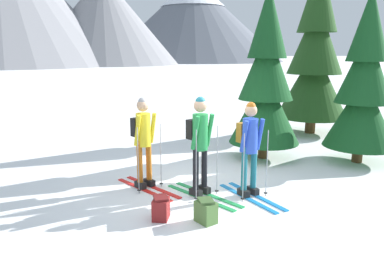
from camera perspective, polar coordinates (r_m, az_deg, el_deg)
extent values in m
plane|color=white|center=(7.49, 1.09, -8.27)|extent=(400.00, 400.00, 0.00)
cube|color=red|center=(7.65, -5.94, -7.81)|extent=(0.93, 1.48, 0.02)
cube|color=red|center=(7.52, -7.28, -8.19)|extent=(0.93, 1.48, 0.02)
cube|color=black|center=(7.70, -6.41, -7.13)|extent=(0.23, 0.28, 0.12)
cylinder|color=#B76019|center=(7.56, -6.50, -3.80)|extent=(0.11, 0.11, 0.85)
cube|color=black|center=(7.58, -7.75, -7.49)|extent=(0.23, 0.28, 0.12)
cylinder|color=#B76019|center=(7.43, -7.85, -4.11)|extent=(0.11, 0.11, 0.85)
cylinder|color=yellow|center=(7.34, -7.30, 0.72)|extent=(0.28, 0.28, 0.64)
sphere|color=tan|center=(7.26, -7.40, 4.34)|extent=(0.23, 0.23, 0.23)
sphere|color=gray|center=(7.25, -7.42, 4.88)|extent=(0.17, 0.17, 0.17)
cylinder|color=yellow|center=(7.40, -5.91, 0.98)|extent=(0.17, 0.22, 0.61)
cylinder|color=yellow|center=(7.19, -8.17, 0.59)|extent=(0.17, 0.22, 0.61)
cylinder|color=#A5A5AD|center=(7.49, -4.71, -3.18)|extent=(0.02, 0.02, 1.27)
cylinder|color=black|center=(7.66, -4.63, -7.34)|extent=(0.07, 0.07, 0.01)
cylinder|color=#A5A5AD|center=(7.18, -8.07, -3.95)|extent=(0.02, 0.02, 1.27)
cylinder|color=black|center=(7.36, -7.93, -8.27)|extent=(0.07, 0.07, 0.01)
cube|color=black|center=(7.47, -8.08, 1.15)|extent=(0.31, 0.27, 0.36)
cube|color=green|center=(7.23, 2.39, -8.95)|extent=(0.95, 1.53, 0.02)
cube|color=green|center=(7.09, 1.12, -9.39)|extent=(0.95, 1.53, 0.02)
cube|color=black|center=(7.27, 1.83, -8.23)|extent=(0.23, 0.28, 0.12)
cylinder|color=black|center=(7.12, 1.85, -4.62)|extent=(0.11, 0.11, 0.88)
cube|color=black|center=(7.13, 0.56, -8.66)|extent=(0.23, 0.28, 0.12)
cylinder|color=black|center=(6.97, 0.57, -4.98)|extent=(0.11, 0.11, 0.88)
cylinder|color=#238C42|center=(6.88, 1.24, 0.36)|extent=(0.28, 0.28, 0.66)
sphere|color=tan|center=(6.80, 1.26, 4.35)|extent=(0.24, 0.24, 0.24)
sphere|color=#1E6B7A|center=(6.79, 1.26, 4.95)|extent=(0.18, 0.18, 0.18)
cylinder|color=#238C42|center=(6.96, 2.65, 0.65)|extent=(0.17, 0.22, 0.62)
cylinder|color=#238C42|center=(6.71, 0.50, 0.22)|extent=(0.17, 0.22, 0.62)
cylinder|color=#A5A5AD|center=(7.08, 3.81, -3.89)|extent=(0.02, 0.02, 1.32)
cylinder|color=black|center=(7.27, 3.74, -8.42)|extent=(0.07, 0.07, 0.01)
cylinder|color=#A5A5AD|center=(6.71, 0.64, -4.78)|extent=(0.02, 0.02, 1.32)
cylinder|color=black|center=(6.91, 0.63, -9.53)|extent=(0.07, 0.07, 0.01)
cube|color=black|center=(7.00, 0.27, 0.84)|extent=(0.31, 0.27, 0.36)
cube|color=#1E84D1|center=(7.26, 9.59, -9.03)|extent=(0.58, 1.58, 0.02)
cube|color=#1E84D1|center=(7.13, 8.21, -9.39)|extent=(0.58, 1.58, 0.02)
cube|color=black|center=(7.31, 9.10, -8.28)|extent=(0.18, 0.28, 0.12)
cylinder|color=#1E6B7A|center=(7.16, 9.23, -4.86)|extent=(0.11, 0.11, 0.83)
cube|color=black|center=(7.18, 7.73, -8.63)|extent=(0.18, 0.28, 0.12)
cylinder|color=#1E6B7A|center=(7.03, 7.83, -5.14)|extent=(0.11, 0.11, 0.83)
cylinder|color=blue|center=(6.94, 8.70, -0.18)|extent=(0.28, 0.28, 0.63)
sphere|color=tan|center=(6.85, 8.82, 3.58)|extent=(0.23, 0.23, 0.23)
sphere|color=#B76019|center=(6.84, 8.84, 4.14)|extent=(0.17, 0.17, 0.17)
cylinder|color=blue|center=(7.00, 10.16, 0.03)|extent=(0.14, 0.22, 0.60)
cylinder|color=blue|center=(6.78, 7.84, -0.30)|extent=(0.14, 0.22, 0.60)
cylinder|color=#A5A5AD|center=(7.11, 11.17, -4.32)|extent=(0.02, 0.02, 1.25)
cylinder|color=black|center=(7.29, 10.99, -8.59)|extent=(0.07, 0.07, 0.01)
cylinder|color=#A5A5AD|center=(6.77, 7.73, -5.03)|extent=(0.02, 0.02, 1.25)
cylinder|color=black|center=(6.96, 7.59, -9.48)|extent=(0.07, 0.07, 0.01)
cube|color=#99661E|center=(7.06, 7.84, 0.33)|extent=(0.30, 0.23, 0.36)
cylinder|color=#51381E|center=(9.73, 10.66, -1.12)|extent=(0.25, 0.25, 0.81)
cone|color=#14471E|center=(9.57, 10.86, 3.87)|extent=(1.73, 1.73, 1.71)
cone|color=#14471E|center=(9.48, 11.13, 10.35)|extent=(1.32, 1.32, 1.71)
cone|color=#14471E|center=(9.50, 11.38, 16.33)|extent=(0.95, 0.95, 1.71)
cylinder|color=#51381E|center=(13.10, 17.38, 2.52)|extent=(0.33, 0.33, 1.06)
cone|color=#1E4219|center=(12.97, 17.69, 7.37)|extent=(2.26, 2.26, 2.23)
cone|color=#1E4219|center=(12.93, 18.11, 13.59)|extent=(1.72, 1.72, 2.23)
cylinder|color=#51381E|center=(10.04, 23.64, -1.61)|extent=(0.25, 0.25, 0.79)
cone|color=#14471E|center=(9.89, 24.05, 3.08)|extent=(1.69, 1.69, 1.67)
cone|color=#14471E|center=(9.79, 24.59, 9.16)|extent=(1.29, 1.29, 1.67)
cone|color=#14471E|center=(9.80, 25.11, 14.78)|extent=(0.92, 0.92, 1.67)
cube|color=maroon|center=(6.22, -4.68, -11.06)|extent=(0.33, 0.38, 0.34)
cube|color=maroon|center=(6.14, -4.71, -9.44)|extent=(0.22, 0.28, 0.04)
cube|color=#4C7238|center=(6.09, 2.10, -11.55)|extent=(0.35, 0.39, 0.34)
cube|color=#39562A|center=(6.01, 2.11, -9.89)|extent=(0.22, 0.28, 0.04)
cone|color=gray|center=(82.29, -13.07, 16.41)|extent=(30.06, 30.06, 17.81)
cone|color=slate|center=(105.50, 0.16, 16.72)|extent=(47.86, 47.86, 21.35)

